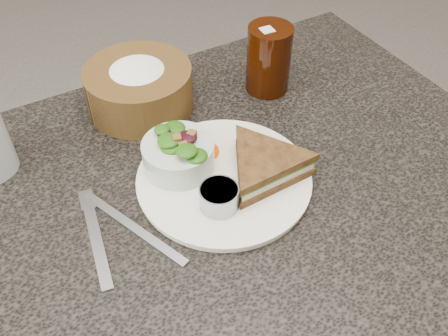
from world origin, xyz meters
TOP-DOWN VIEW (x-y plane):
  - dining_table at (0.00, 0.00)m, footprint 1.00×0.70m
  - dinner_plate at (0.03, 0.01)m, footprint 0.26×0.26m
  - sandwich at (0.09, -0.01)m, footprint 0.16×0.16m
  - salad_bowl at (-0.02, 0.07)m, footprint 0.12×0.12m
  - dressing_ramekin at (-0.00, -0.03)m, footprint 0.06×0.06m
  - orange_wedge at (0.03, 0.08)m, footprint 0.08×0.08m
  - fork at (-0.17, -0.00)m, footprint 0.04×0.16m
  - knife at (-0.12, -0.00)m, footprint 0.09×0.19m
  - bread_basket at (-0.00, 0.24)m, footprint 0.23×0.23m
  - cola_glass at (0.22, 0.18)m, footprint 0.09×0.09m

SIDE VIEW (x-z plane):
  - dining_table at x=0.00m, z-range 0.00..0.75m
  - knife at x=-0.12m, z-range 0.75..0.75m
  - fork at x=-0.17m, z-range 0.75..0.75m
  - dinner_plate at x=0.03m, z-range 0.75..0.76m
  - orange_wedge at x=0.03m, z-range 0.76..0.79m
  - dressing_ramekin at x=0.00m, z-range 0.76..0.80m
  - sandwich at x=0.09m, z-range 0.76..0.80m
  - salad_bowl at x=-0.02m, z-range 0.76..0.82m
  - bread_basket at x=0.00m, z-range 0.75..0.85m
  - cola_glass at x=0.22m, z-range 0.75..0.88m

